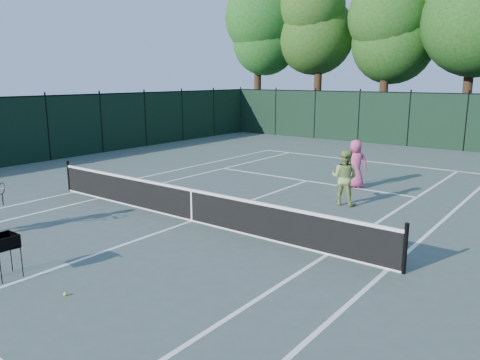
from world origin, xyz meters
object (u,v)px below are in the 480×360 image
Objects in this scene: player_pink at (355,164)px; player_green at (344,177)px; loose_ball_midcourt at (65,294)px; ball_hopper at (4,242)px.

player_pink is 1.01× the size of player_green.
player_pink is 25.47× the size of loose_ball_midcourt.
player_green reaches higher than ball_hopper.
player_pink is 1.98× the size of ball_hopper.
ball_hopper is 12.90× the size of loose_ball_midcourt.
loose_ball_midcourt is at bearing 67.89° from player_pink.
player_green is 25.24× the size of loose_ball_midcourt.
player_green is 8.94m from loose_ball_midcourt.
loose_ball_midcourt is (1.63, 0.23, -0.70)m from ball_hopper.
ball_hopper is (-2.92, -9.04, -0.12)m from player_green.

